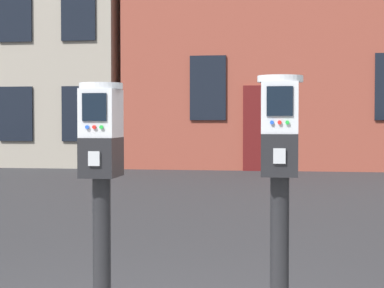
{
  "coord_description": "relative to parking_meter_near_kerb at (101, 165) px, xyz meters",
  "views": [
    {
      "loc": [
        0.8,
        -3.38,
        1.26
      ],
      "look_at": [
        0.26,
        -0.01,
        1.14
      ],
      "focal_mm": 64.11,
      "sensor_mm": 36.0,
      "label": 1
    }
  ],
  "objects": [
    {
      "name": "parking_meter_twin_adjacent",
      "position": [
        0.88,
        0.0,
        0.02
      ],
      "size": [
        0.22,
        0.25,
        1.33
      ],
      "rotation": [
        0.0,
        0.0,
        -1.56
      ],
      "color": "black",
      "rests_on": "sidewalk_slab"
    },
    {
      "name": "parking_meter_near_kerb",
      "position": [
        0.0,
        0.0,
        0.0
      ],
      "size": [
        0.22,
        0.25,
        1.3
      ],
      "rotation": [
        0.0,
        0.0,
        -1.56
      ],
      "color": "black",
      "rests_on": "sidewalk_slab"
    }
  ]
}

